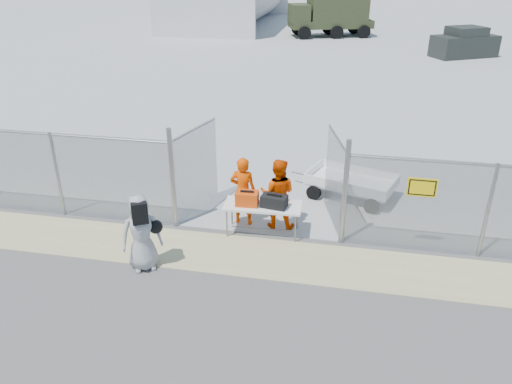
% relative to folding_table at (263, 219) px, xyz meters
% --- Properties ---
extents(ground, '(160.00, 160.00, 0.00)m').
position_rel_folding_table_xyz_m(ground, '(-0.15, -2.05, -0.38)').
color(ground, '#525050').
extents(tarmac_inside, '(160.00, 80.00, 0.01)m').
position_rel_folding_table_xyz_m(tarmac_inside, '(-0.15, 39.95, -0.38)').
color(tarmac_inside, '#A6A6A6').
rests_on(tarmac_inside, ground).
extents(dirt_strip, '(44.00, 1.60, 0.01)m').
position_rel_folding_table_xyz_m(dirt_strip, '(-0.15, -1.05, -0.38)').
color(dirt_strip, tan).
rests_on(dirt_strip, ground).
extents(chain_link_fence, '(40.00, 0.20, 2.20)m').
position_rel_folding_table_xyz_m(chain_link_fence, '(-0.15, -0.05, 0.72)').
color(chain_link_fence, gray).
rests_on(chain_link_fence, ground).
extents(folding_table, '(1.83, 0.83, 0.76)m').
position_rel_folding_table_xyz_m(folding_table, '(0.00, 0.00, 0.00)').
color(folding_table, white).
rests_on(folding_table, ground).
extents(orange_bag, '(0.53, 0.37, 0.32)m').
position_rel_folding_table_xyz_m(orange_bag, '(-0.35, -0.07, 0.54)').
color(orange_bag, '#E7460B').
rests_on(orange_bag, folding_table).
extents(black_duffel, '(0.63, 0.43, 0.28)m').
position_rel_folding_table_xyz_m(black_duffel, '(0.28, -0.06, 0.52)').
color(black_duffel, black).
rests_on(black_duffel, folding_table).
extents(security_worker_left, '(0.64, 0.42, 1.74)m').
position_rel_folding_table_xyz_m(security_worker_left, '(-0.56, 0.40, 0.49)').
color(security_worker_left, '#E64300').
rests_on(security_worker_left, ground).
extents(security_worker_right, '(0.87, 0.68, 1.75)m').
position_rel_folding_table_xyz_m(security_worker_right, '(0.29, 0.40, 0.50)').
color(security_worker_right, '#E64300').
rests_on(security_worker_right, ground).
extents(visitor, '(0.98, 0.87, 1.68)m').
position_rel_folding_table_xyz_m(visitor, '(-2.19, -1.90, 0.46)').
color(visitor, '#9C9C9C').
rests_on(visitor, ground).
extents(utility_trailer, '(3.30, 2.41, 0.72)m').
position_rel_folding_table_xyz_m(utility_trailer, '(2.00, 2.41, -0.02)').
color(utility_trailer, white).
rests_on(utility_trailer, ground).
extents(military_truck, '(6.87, 4.36, 3.07)m').
position_rel_folding_table_xyz_m(military_truck, '(-0.41, 31.72, 1.16)').
color(military_truck, '#31391E').
rests_on(military_truck, ground).
extents(parked_vehicle_near, '(4.43, 3.57, 1.83)m').
position_rel_folding_table_xyz_m(parked_vehicle_near, '(8.54, 24.57, 0.53)').
color(parked_vehicle_near, '#252925').
rests_on(parked_vehicle_near, ground).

